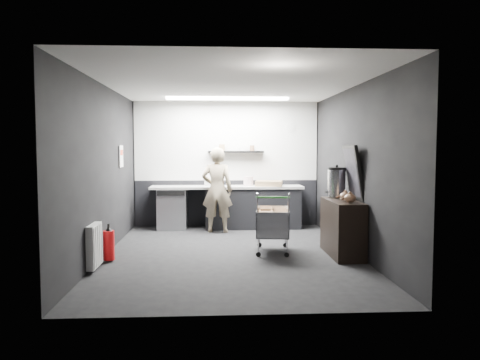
{
  "coord_description": "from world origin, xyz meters",
  "views": [
    {
      "loc": [
        -0.27,
        -7.42,
        1.71
      ],
      "look_at": [
        0.17,
        0.4,
        1.17
      ],
      "focal_mm": 35.0,
      "sensor_mm": 36.0,
      "label": 1
    }
  ],
  "objects": [
    {
      "name": "wall_back",
      "position": [
        0.0,
        2.75,
        1.35
      ],
      "size": [
        5.5,
        0.0,
        5.5
      ],
      "primitive_type": "plane",
      "rotation": [
        1.57,
        0.0,
        0.0
      ],
      "color": "black",
      "rests_on": "floor"
    },
    {
      "name": "poster_red_band",
      "position": [
        -1.98,
        1.3,
        1.62
      ],
      "size": [
        0.02,
        0.22,
        0.1
      ],
      "primitive_type": "cube",
      "color": "red",
      "rests_on": "poster"
    },
    {
      "name": "wall_front",
      "position": [
        0.0,
        -2.75,
        1.35
      ],
      "size": [
        5.5,
        0.0,
        5.5
      ],
      "primitive_type": "plane",
      "rotation": [
        -1.57,
        0.0,
        0.0
      ],
      "color": "black",
      "rests_on": "floor"
    },
    {
      "name": "fire_extinguisher",
      "position": [
        -1.85,
        -0.4,
        0.27
      ],
      "size": [
        0.17,
        0.17,
        0.55
      ],
      "color": "red",
      "rests_on": "floor"
    },
    {
      "name": "wall_clock",
      "position": [
        1.4,
        2.72,
        2.15
      ],
      "size": [
        0.2,
        0.03,
        0.2
      ],
      "primitive_type": "cylinder",
      "rotation": [
        1.57,
        0.0,
        0.0
      ],
      "color": "silver",
      "rests_on": "wall_back"
    },
    {
      "name": "radiator",
      "position": [
        -1.94,
        -0.9,
        0.35
      ],
      "size": [
        0.1,
        0.5,
        0.6
      ],
      "primitive_type": "cube",
      "color": "silver",
      "rests_on": "wall_left"
    },
    {
      "name": "poster",
      "position": [
        -1.98,
        1.3,
        1.55
      ],
      "size": [
        0.02,
        0.3,
        0.4
      ],
      "primitive_type": "cube",
      "color": "white",
      "rests_on": "wall_left"
    },
    {
      "name": "prep_counter",
      "position": [
        0.14,
        2.42,
        0.46
      ],
      "size": [
        3.2,
        0.61,
        0.9
      ],
      "color": "black",
      "rests_on": "floor"
    },
    {
      "name": "pink_tub",
      "position": [
        0.46,
        2.42,
        1.0
      ],
      "size": [
        0.2,
        0.2,
        0.2
      ],
      "primitive_type": "cylinder",
      "color": "beige",
      "rests_on": "prep_counter"
    },
    {
      "name": "ceiling_strip",
      "position": [
        0.0,
        1.85,
        2.67
      ],
      "size": [
        2.4,
        0.2,
        0.04
      ],
      "primitive_type": "cube",
      "color": "white",
      "rests_on": "ceiling"
    },
    {
      "name": "floating_shelf",
      "position": [
        0.2,
        2.62,
        1.62
      ],
      "size": [
        1.2,
        0.22,
        0.04
      ],
      "primitive_type": "cube",
      "color": "black",
      "rests_on": "wall_back"
    },
    {
      "name": "wall_left",
      "position": [
        -2.0,
        0.0,
        1.35
      ],
      "size": [
        0.0,
        5.5,
        5.5
      ],
      "primitive_type": "plane",
      "rotation": [
        1.57,
        0.0,
        1.57
      ],
      "color": "black",
      "rests_on": "floor"
    },
    {
      "name": "shopping_cart",
      "position": [
        0.68,
        0.12,
        0.46
      ],
      "size": [
        0.62,
        0.94,
        0.97
      ],
      "color": "silver",
      "rests_on": "floor"
    },
    {
      "name": "wall_right",
      "position": [
        2.0,
        0.0,
        1.35
      ],
      "size": [
        0.0,
        5.5,
        5.5
      ],
      "primitive_type": "plane",
      "rotation": [
        1.57,
        0.0,
        -1.57
      ],
      "color": "black",
      "rests_on": "floor"
    },
    {
      "name": "sideboard",
      "position": [
        1.77,
        -0.15,
        0.56
      ],
      "size": [
        0.5,
        1.17,
        1.75
      ],
      "color": "black",
      "rests_on": "floor"
    },
    {
      "name": "dado_panel",
      "position": [
        0.0,
        2.73,
        0.5
      ],
      "size": [
        3.95,
        0.02,
        1.0
      ],
      "primitive_type": "cube",
      "color": "black",
      "rests_on": "wall_back"
    },
    {
      "name": "person",
      "position": [
        -0.21,
        1.97,
        0.86
      ],
      "size": [
        0.68,
        0.49,
        1.72
      ],
      "primitive_type": "imported",
      "rotation": [
        0.0,
        0.0,
        3.01
      ],
      "color": "beige",
      "rests_on": "floor"
    },
    {
      "name": "ceiling",
      "position": [
        0.0,
        0.0,
        2.7
      ],
      "size": [
        5.5,
        5.5,
        0.0
      ],
      "primitive_type": "plane",
      "rotation": [
        3.14,
        0.0,
        0.0
      ],
      "color": "white",
      "rests_on": "wall_back"
    },
    {
      "name": "white_container",
      "position": [
        -0.37,
        2.37,
        0.98
      ],
      "size": [
        0.21,
        0.19,
        0.15
      ],
      "primitive_type": "cube",
      "rotation": [
        0.0,
        0.0,
        -0.36
      ],
      "color": "silver",
      "rests_on": "prep_counter"
    },
    {
      "name": "floor",
      "position": [
        0.0,
        0.0,
        0.0
      ],
      "size": [
        5.5,
        5.5,
        0.0
      ],
      "primitive_type": "plane",
      "color": "black",
      "rests_on": "ground"
    },
    {
      "name": "cardboard_box",
      "position": [
        0.89,
        2.37,
        0.95
      ],
      "size": [
        0.62,
        0.52,
        0.11
      ],
      "primitive_type": "cube",
      "rotation": [
        0.0,
        0.0,
        -0.2
      ],
      "color": "olive",
      "rests_on": "prep_counter"
    },
    {
      "name": "kitchen_wall_panel",
      "position": [
        0.0,
        2.73,
        1.85
      ],
      "size": [
        3.95,
        0.02,
        1.7
      ],
      "primitive_type": "cube",
      "color": "silver",
      "rests_on": "wall_back"
    }
  ]
}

